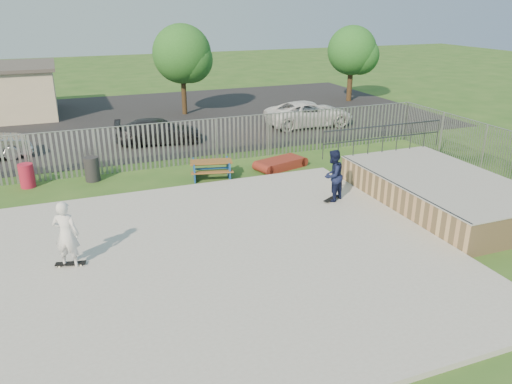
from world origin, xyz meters
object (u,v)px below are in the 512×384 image
object	(u,v)px
skater_white	(66,234)
skater_navy	(333,176)
tree_right	(352,51)
car_dark	(159,131)
tree_mid	(182,54)
trash_bin_grey	(92,169)
picnic_table	(211,169)
trash_bin_red	(27,176)
funbox	(281,164)
car_white	(309,114)

from	to	relation	value
skater_white	skater_navy	bearing A→B (deg)	-146.50
tree_right	skater_navy	world-z (taller)	tree_right
car_dark	tree_mid	size ratio (longest dim) A/B	0.77
skater_navy	trash_bin_grey	bearing A→B (deg)	-65.88
picnic_table	car_dark	world-z (taller)	car_dark
picnic_table	tree_mid	world-z (taller)	tree_mid
trash_bin_red	skater_white	world-z (taller)	skater_white
trash_bin_grey	trash_bin_red	bearing A→B (deg)	176.60
trash_bin_grey	funbox	bearing A→B (deg)	-9.26
skater_white	tree_mid	bearing A→B (deg)	-89.19
funbox	trash_bin_red	world-z (taller)	trash_bin_red
car_dark	skater_white	distance (m)	12.98
funbox	tree_mid	bearing A→B (deg)	79.20
trash_bin_red	tree_right	distance (m)	24.33
picnic_table	tree_right	xyz separation A→B (m)	(14.29, 12.74, 3.21)
trash_bin_red	skater_navy	distance (m)	11.88
trash_bin_grey	car_white	world-z (taller)	car_white
tree_mid	skater_white	bearing A→B (deg)	-112.54
trash_bin_grey	tree_mid	world-z (taller)	tree_mid
car_white	skater_white	distance (m)	18.69
car_white	tree_mid	size ratio (longest dim) A/B	0.91
funbox	trash_bin_red	xyz separation A→B (m)	(-10.27, 1.42, 0.27)
car_dark	skater_white	size ratio (longest dim) A/B	2.31
funbox	car_dark	bearing A→B (deg)	108.46
car_dark	tree_right	world-z (taller)	tree_right
funbox	skater_white	bearing A→B (deg)	-162.31
picnic_table	funbox	bearing A→B (deg)	14.40
tree_mid	skater_white	world-z (taller)	tree_mid
skater_navy	skater_white	xyz separation A→B (m)	(-8.98, -1.61, 0.00)
trash_bin_red	skater_navy	world-z (taller)	skater_navy
car_dark	car_white	xyz separation A→B (m)	(8.93, 0.63, 0.09)
trash_bin_red	trash_bin_grey	bearing A→B (deg)	-3.40
trash_bin_red	car_dark	distance (m)	7.61
skater_navy	skater_white	bearing A→B (deg)	-19.43
tree_right	trash_bin_red	bearing A→B (deg)	-152.32
tree_mid	skater_white	distance (m)	20.29
car_white	tree_mid	distance (m)	8.95
picnic_table	funbox	distance (m)	3.20
picnic_table	trash_bin_grey	distance (m)	4.84
car_white	skater_navy	bearing A→B (deg)	158.77
trash_bin_grey	tree_right	size ratio (longest dim) A/B	0.19
picnic_table	skater_white	distance (m)	8.34
tree_mid	skater_navy	world-z (taller)	tree_mid
picnic_table	car_white	bearing A→B (deg)	52.65
car_dark	skater_white	xyz separation A→B (m)	(-4.79, -12.05, 0.44)
funbox	tree_mid	xyz separation A→B (m)	(-1.25, 12.48, 3.59)
car_white	skater_white	world-z (taller)	skater_white
car_dark	skater_navy	bearing A→B (deg)	-150.55
picnic_table	tree_right	world-z (taller)	tree_right
picnic_table	trash_bin_grey	bearing A→B (deg)	175.92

